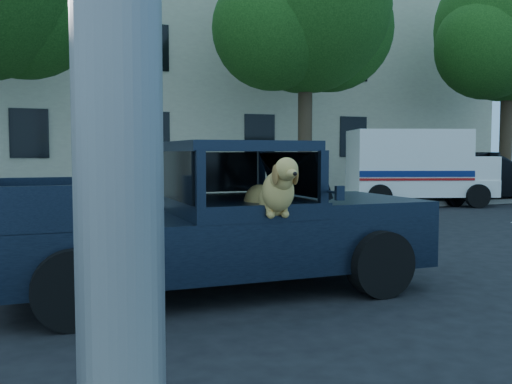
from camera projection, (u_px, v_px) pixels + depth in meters
ground at (277, 281)px, 7.06m from camera, size 120.00×120.00×0.00m
far_sidewalk at (146, 207)px, 15.63m from camera, size 60.00×4.00×0.15m
lane_stripes at (304, 235)px, 10.94m from camera, size 21.60×0.14×0.01m
street_tree_mid at (306, 17)px, 17.42m from camera, size 6.00×5.20×8.60m
street_tree_right at (509, 36)px, 20.26m from camera, size 6.00×5.20×8.60m
building_main at (187, 81)px, 23.19m from camera, size 26.00×6.00×9.00m
pickup_truck at (209, 241)px, 6.46m from camera, size 4.79×2.44×1.71m
mail_truck at (416, 173)px, 17.04m from camera, size 4.48×3.10×2.25m
parked_sedan at (475, 178)px, 17.82m from camera, size 1.81×4.80×1.56m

